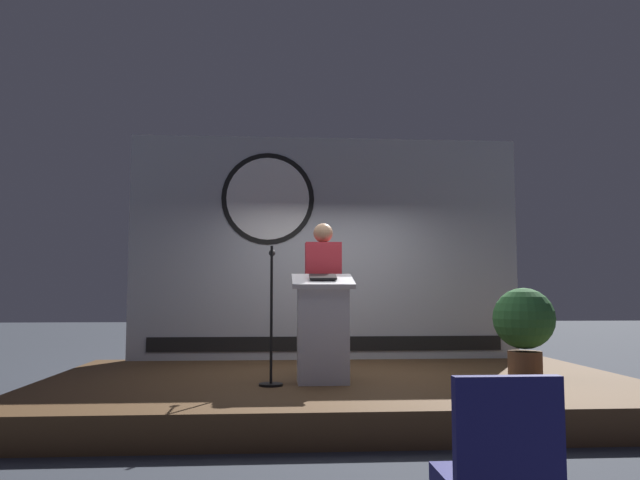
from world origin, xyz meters
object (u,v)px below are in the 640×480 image
at_px(microphone_stand, 271,336).
at_px(podium, 323,329).
at_px(potted_plant, 524,324).
at_px(audience_chair_left, 499,469).
at_px(speaker_person, 323,297).

bearing_deg(microphone_stand, podium, 10.71).
xyz_separation_m(podium, potted_plant, (2.19, 0.11, 0.04)).
distance_m(podium, audience_chair_left, 3.88).
bearing_deg(microphone_stand, speaker_person, 45.48).
height_order(speaker_person, potted_plant, speaker_person).
relative_size(podium, audience_chair_left, 1.27).
distance_m(podium, microphone_stand, 0.54).
bearing_deg(audience_chair_left, potted_plant, 66.20).
relative_size(potted_plant, audience_chair_left, 1.10).
xyz_separation_m(speaker_person, audience_chair_left, (0.40, -4.32, -0.68)).
bearing_deg(potted_plant, audience_chair_left, -113.80).
bearing_deg(audience_chair_left, microphone_stand, 104.62).
bearing_deg(audience_chair_left, podium, 96.61).
bearing_deg(podium, speaker_person, 85.16).
relative_size(speaker_person, potted_plant, 1.74).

